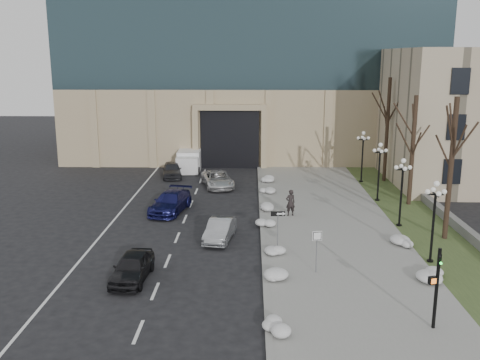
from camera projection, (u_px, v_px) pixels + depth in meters
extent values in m
plane|color=black|center=(289.00, 311.00, 24.34)|extent=(160.00, 160.00, 0.00)
cube|color=gray|center=(325.00, 219.00, 37.89)|extent=(9.00, 40.00, 0.12)
cube|color=gray|center=(262.00, 219.00, 37.98)|extent=(0.30, 40.00, 0.14)
cube|color=#394B25|center=(417.00, 220.00, 37.75)|extent=(4.00, 40.00, 0.10)
cube|color=slate|center=(437.00, 208.00, 39.58)|extent=(0.50, 30.00, 0.70)
cube|color=tan|center=(250.00, 118.00, 64.37)|extent=(40.00, 20.00, 8.00)
cube|color=black|center=(230.00, 138.00, 55.88)|extent=(6.00, 2.50, 6.00)
cube|color=tan|center=(230.00, 107.00, 53.77)|extent=(7.50, 0.60, 0.60)
cube|color=tan|center=(196.00, 140.00, 54.59)|extent=(0.60, 0.60, 6.00)
cube|color=tan|center=(264.00, 140.00, 54.44)|extent=(0.60, 0.60, 6.00)
cube|color=black|center=(452.00, 171.00, 41.97)|extent=(1.40, 0.25, 2.00)
cube|color=black|center=(456.00, 127.00, 41.18)|extent=(1.40, 0.25, 2.00)
cube|color=black|center=(460.00, 81.00, 40.38)|extent=(1.40, 0.25, 2.00)
imported|color=black|center=(132.00, 267.00, 27.63)|extent=(1.89, 4.25, 1.42)
imported|color=#93969A|center=(220.00, 230.00, 33.67)|extent=(2.03, 4.26, 1.35)
imported|color=#171852|center=(170.00, 202.00, 39.69)|extent=(3.09, 5.50, 1.51)
imported|color=silver|center=(218.00, 179.00, 47.26)|extent=(3.47, 5.47, 1.41)
imported|color=#313237|center=(172.00, 170.00, 51.09)|extent=(2.40, 4.56, 1.48)
imported|color=black|center=(290.00, 203.00, 38.34)|extent=(0.80, 0.64, 1.92)
cube|color=silver|center=(190.00, 158.00, 55.18)|extent=(2.36, 5.13, 2.03)
cube|color=silver|center=(188.00, 165.00, 52.24)|extent=(2.17, 1.68, 1.62)
cylinder|color=black|center=(178.00, 170.00, 52.56)|extent=(0.27, 0.72, 0.71)
cylinder|color=black|center=(198.00, 170.00, 52.57)|extent=(0.27, 0.72, 0.71)
cylinder|color=black|center=(182.00, 162.00, 56.81)|extent=(0.27, 0.72, 0.71)
cylinder|color=black|center=(201.00, 162.00, 56.82)|extent=(0.27, 0.72, 0.71)
cylinder|color=slate|center=(278.00, 231.00, 31.84)|extent=(0.05, 0.05, 2.34)
cube|color=black|center=(278.00, 214.00, 31.59)|extent=(0.86, 0.11, 0.29)
cube|color=white|center=(280.00, 214.00, 31.58)|extent=(0.40, 0.05, 0.11)
cone|color=white|center=(284.00, 214.00, 31.59)|extent=(0.22, 0.25, 0.23)
cylinder|color=slate|center=(316.00, 253.00, 28.20)|extent=(0.06, 0.06, 2.38)
cube|color=white|center=(317.00, 236.00, 27.97)|extent=(0.52, 0.13, 0.52)
cube|color=black|center=(317.00, 236.00, 27.95)|extent=(0.45, 0.08, 0.45)
cube|color=white|center=(317.00, 236.00, 27.94)|extent=(0.39, 0.07, 0.39)
cylinder|color=black|center=(436.00, 290.00, 22.27)|extent=(0.15, 0.15, 3.68)
cylinder|color=black|center=(433.00, 329.00, 22.67)|extent=(0.46, 0.46, 0.09)
imported|color=black|center=(439.00, 263.00, 21.99)|extent=(0.35, 0.84, 0.17)
sphere|color=#19E533|center=(441.00, 263.00, 21.85)|extent=(0.11, 0.11, 0.11)
cube|color=black|center=(432.00, 280.00, 22.11)|extent=(0.36, 0.26, 0.32)
cube|color=orange|center=(434.00, 281.00, 22.01)|extent=(0.23, 0.08, 0.23)
ellipsoid|color=silver|center=(273.00, 327.00, 22.38)|extent=(1.10, 1.60, 0.36)
ellipsoid|color=silver|center=(273.00, 279.00, 27.20)|extent=(1.10, 1.60, 0.36)
ellipsoid|color=silver|center=(271.00, 253.00, 30.78)|extent=(1.10, 1.60, 0.36)
ellipsoid|color=silver|center=(266.00, 224.00, 35.92)|extent=(1.10, 1.60, 0.36)
ellipsoid|color=silver|center=(266.00, 208.00, 39.92)|extent=(1.10, 1.60, 0.36)
ellipsoid|color=silver|center=(268.00, 192.00, 44.51)|extent=(1.10, 1.60, 0.36)
ellipsoid|color=silver|center=(265.00, 181.00, 48.52)|extent=(1.10, 1.60, 0.36)
ellipsoid|color=silver|center=(432.00, 275.00, 27.59)|extent=(1.10, 1.60, 0.36)
ellipsoid|color=silver|center=(405.00, 242.00, 32.51)|extent=(1.10, 1.60, 0.36)
cylinder|color=black|center=(430.00, 262.00, 29.98)|extent=(0.36, 0.36, 0.20)
cylinder|color=black|center=(433.00, 229.00, 29.55)|extent=(0.14, 0.14, 4.00)
cylinder|color=black|center=(436.00, 194.00, 29.10)|extent=(0.10, 0.90, 0.10)
cylinder|color=black|center=(436.00, 194.00, 29.10)|extent=(0.90, 0.10, 0.10)
sphere|color=silver|center=(437.00, 184.00, 28.96)|extent=(0.32, 0.32, 0.32)
sphere|color=silver|center=(444.00, 192.00, 29.05)|extent=(0.28, 0.28, 0.28)
sphere|color=silver|center=(428.00, 192.00, 29.07)|extent=(0.28, 0.28, 0.28)
sphere|color=silver|center=(433.00, 190.00, 29.50)|extent=(0.28, 0.28, 0.28)
sphere|color=silver|center=(439.00, 194.00, 28.63)|extent=(0.28, 0.28, 0.28)
cylinder|color=black|center=(399.00, 226.00, 36.31)|extent=(0.36, 0.36, 0.20)
cylinder|color=black|center=(401.00, 199.00, 35.88)|extent=(0.14, 0.14, 4.00)
cylinder|color=black|center=(403.00, 170.00, 35.43)|extent=(0.10, 0.90, 0.10)
cylinder|color=black|center=(403.00, 170.00, 35.43)|extent=(0.90, 0.10, 0.10)
sphere|color=silver|center=(404.00, 161.00, 35.29)|extent=(0.32, 0.32, 0.32)
sphere|color=silver|center=(410.00, 167.00, 35.38)|extent=(0.28, 0.28, 0.28)
sphere|color=silver|center=(396.00, 167.00, 35.40)|extent=(0.28, 0.28, 0.28)
sphere|color=silver|center=(401.00, 166.00, 35.83)|extent=(0.28, 0.28, 0.28)
sphere|color=silver|center=(405.00, 169.00, 34.95)|extent=(0.28, 0.28, 0.28)
cylinder|color=black|center=(377.00, 200.00, 42.64)|extent=(0.36, 0.36, 0.20)
cylinder|color=black|center=(379.00, 177.00, 42.21)|extent=(0.14, 0.14, 4.00)
cylinder|color=black|center=(380.00, 152.00, 41.76)|extent=(0.10, 0.90, 0.10)
cylinder|color=black|center=(380.00, 152.00, 41.76)|extent=(0.90, 0.10, 0.10)
sphere|color=silver|center=(381.00, 145.00, 41.62)|extent=(0.32, 0.32, 0.32)
sphere|color=silver|center=(386.00, 150.00, 41.71)|extent=(0.28, 0.28, 0.28)
sphere|color=silver|center=(374.00, 150.00, 41.73)|extent=(0.28, 0.28, 0.28)
sphere|color=silver|center=(379.00, 149.00, 42.16)|extent=(0.28, 0.28, 0.28)
sphere|color=silver|center=(382.00, 151.00, 41.28)|extent=(0.28, 0.28, 0.28)
cylinder|color=black|center=(361.00, 182.00, 48.97)|extent=(0.36, 0.36, 0.20)
cylinder|color=black|center=(362.00, 161.00, 48.54)|extent=(0.14, 0.14, 4.00)
cylinder|color=black|center=(363.00, 140.00, 48.08)|extent=(0.10, 0.90, 0.10)
cylinder|color=black|center=(363.00, 140.00, 48.08)|extent=(0.90, 0.10, 0.10)
sphere|color=silver|center=(364.00, 133.00, 47.95)|extent=(0.32, 0.32, 0.32)
sphere|color=silver|center=(368.00, 138.00, 48.04)|extent=(0.28, 0.28, 0.28)
sphere|color=silver|center=(358.00, 138.00, 48.06)|extent=(0.28, 0.28, 0.28)
sphere|color=silver|center=(362.00, 137.00, 48.49)|extent=(0.28, 0.28, 0.28)
sphere|color=silver|center=(364.00, 139.00, 47.61)|extent=(0.28, 0.28, 0.28)
cylinder|color=black|center=(451.00, 170.00, 32.83)|extent=(0.32, 0.32, 9.00)
cylinder|color=black|center=(412.00, 152.00, 40.68)|extent=(0.32, 0.32, 8.50)
cylinder|color=black|center=(387.00, 131.00, 48.35)|extent=(0.32, 0.32, 9.50)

